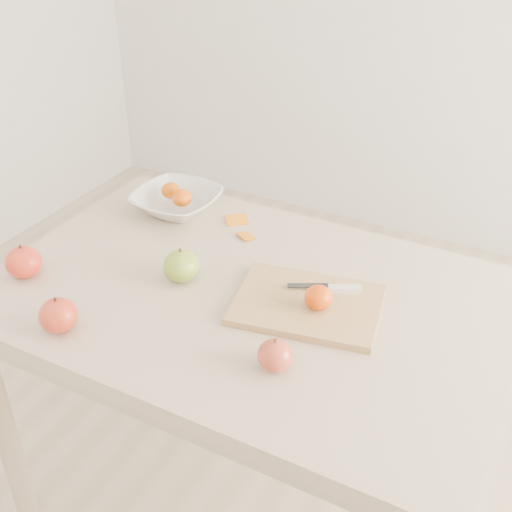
% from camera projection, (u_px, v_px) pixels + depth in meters
% --- Properties ---
extents(ground, '(3.50, 3.50, 0.00)m').
position_uv_depth(ground, '(248.00, 497.00, 1.90)').
color(ground, '#C6B293').
rests_on(ground, ground).
extents(table, '(1.20, 0.80, 0.75)m').
position_uv_depth(table, '(246.00, 325.00, 1.55)').
color(table, '#C6B195').
rests_on(table, ground).
extents(cutting_board, '(0.36, 0.29, 0.02)m').
position_uv_depth(cutting_board, '(307.00, 305.00, 1.44)').
color(cutting_board, tan).
rests_on(cutting_board, table).
extents(board_tangerine, '(0.06, 0.06, 0.05)m').
position_uv_depth(board_tangerine, '(319.00, 298.00, 1.40)').
color(board_tangerine, '#CC4707').
rests_on(board_tangerine, cutting_board).
extents(fruit_bowl, '(0.24, 0.24, 0.06)m').
position_uv_depth(fruit_bowl, '(177.00, 201.00, 1.82)').
color(fruit_bowl, white).
rests_on(fruit_bowl, table).
extents(bowl_tangerine_near, '(0.05, 0.05, 0.05)m').
position_uv_depth(bowl_tangerine_near, '(171.00, 190.00, 1.82)').
color(bowl_tangerine_near, '#D26607').
rests_on(bowl_tangerine_near, fruit_bowl).
extents(bowl_tangerine_far, '(0.06, 0.06, 0.05)m').
position_uv_depth(bowl_tangerine_far, '(182.00, 198.00, 1.78)').
color(bowl_tangerine_far, '#D74407').
rests_on(bowl_tangerine_far, fruit_bowl).
extents(orange_peel_a, '(0.07, 0.07, 0.01)m').
position_uv_depth(orange_peel_a, '(237.00, 221.00, 1.78)').
color(orange_peel_a, orange).
rests_on(orange_peel_a, table).
extents(orange_peel_b, '(0.06, 0.05, 0.01)m').
position_uv_depth(orange_peel_b, '(246.00, 237.00, 1.71)').
color(orange_peel_b, orange).
rests_on(orange_peel_b, table).
extents(paring_knife, '(0.16, 0.08, 0.01)m').
position_uv_depth(paring_knife, '(339.00, 288.00, 1.47)').
color(paring_knife, white).
rests_on(paring_knife, cutting_board).
extents(apple_green, '(0.09, 0.09, 0.08)m').
position_uv_depth(apple_green, '(181.00, 266.00, 1.52)').
color(apple_green, '#5A8522').
rests_on(apple_green, table).
extents(apple_red_d, '(0.09, 0.09, 0.08)m').
position_uv_depth(apple_red_d, '(24.00, 262.00, 1.53)').
color(apple_red_d, maroon).
rests_on(apple_red_d, table).
extents(apple_red_e, '(0.07, 0.07, 0.07)m').
position_uv_depth(apple_red_e, '(275.00, 355.00, 1.26)').
color(apple_red_e, maroon).
rests_on(apple_red_e, table).
extents(apple_red_c, '(0.08, 0.08, 0.08)m').
position_uv_depth(apple_red_c, '(58.00, 315.00, 1.36)').
color(apple_red_c, maroon).
rests_on(apple_red_c, table).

